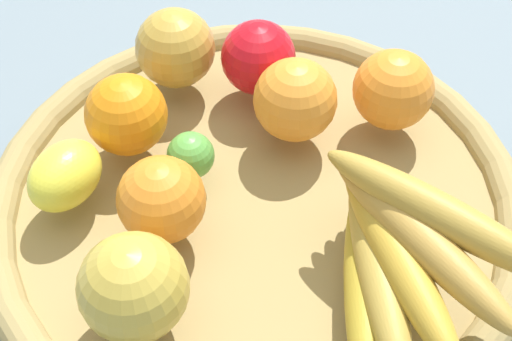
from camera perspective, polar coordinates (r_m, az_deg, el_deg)
The scene contains 12 objects.
ground_plane at distance 0.65m, azimuth -0.00°, elevation -3.36°, with size 2.40×2.40×0.00m, color slate.
basket at distance 0.64m, azimuth -0.00°, elevation -2.38°, with size 0.47×0.47×0.04m.
lemon_0 at distance 0.62m, azimuth -14.62°, elevation -0.37°, with size 0.07×0.05×0.05m, color yellow.
apple_2 at distance 0.70m, azimuth -6.29°, elevation 9.45°, with size 0.08×0.08×0.08m, color gold.
orange_0 at distance 0.66m, azimuth 10.62°, elevation 6.20°, with size 0.07×0.07×0.07m, color orange.
lime_0 at distance 0.62m, azimuth -5.10°, elevation 1.17°, with size 0.04×0.04×0.04m, color #55A141.
banana_bunch at distance 0.54m, azimuth 11.09°, elevation -6.31°, with size 0.19×0.16×0.08m.
apple_0 at distance 0.52m, azimuth -9.50°, elevation -8.95°, with size 0.08×0.08×0.08m, color gold.
apple_1 at distance 0.69m, azimuth 0.17°, elevation 8.78°, with size 0.07×0.07×0.07m, color red.
orange_1 at distance 0.57m, azimuth -7.37°, elevation -2.28°, with size 0.07×0.07×0.07m, color orange.
orange_3 at distance 0.64m, azimuth -10.05°, elevation 4.30°, with size 0.07×0.07×0.07m, color orange.
orange_2 at distance 0.64m, azimuth 3.06°, elevation 5.51°, with size 0.07×0.07×0.07m, color orange.
Camera 1 is at (0.30, -0.27, 0.51)m, focal length 51.47 mm.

